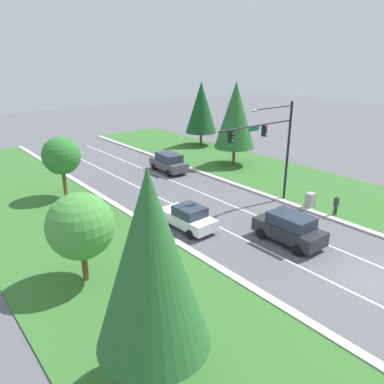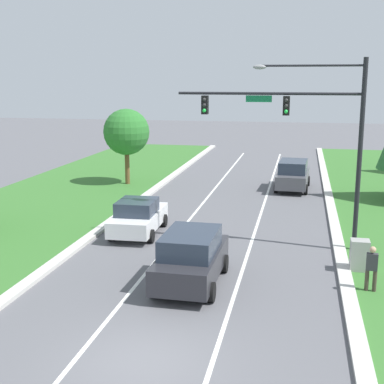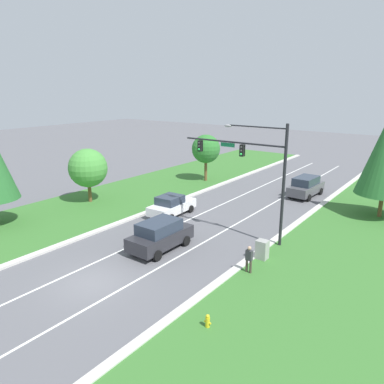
{
  "view_description": "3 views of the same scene",
  "coord_description": "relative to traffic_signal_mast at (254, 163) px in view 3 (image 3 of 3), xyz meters",
  "views": [
    {
      "loc": [
        -18.5,
        -7.52,
        11.44
      ],
      "look_at": [
        -1.91,
        13.04,
        1.84
      ],
      "focal_mm": 35.0,
      "sensor_mm": 36.0,
      "label": 1
    },
    {
      "loc": [
        3.87,
        -12.34,
        7.33
      ],
      "look_at": [
        -1.21,
        12.18,
        1.98
      ],
      "focal_mm": 50.0,
      "sensor_mm": 36.0,
      "label": 2
    },
    {
      "loc": [
        15.31,
        -11.54,
        10.3
      ],
      "look_at": [
        -0.95,
        10.54,
        2.62
      ],
      "focal_mm": 35.0,
      "sensor_mm": 36.0,
      "label": 3
    }
  ],
  "objects": [
    {
      "name": "lane_stripe_inner_right",
      "position": [
        -2.25,
        -10.71,
        -5.42
      ],
      "size": [
        0.14,
        81.0,
        0.01
      ],
      "color": "white",
      "rests_on": "ground_plane"
    },
    {
      "name": "white_sedan",
      "position": [
        -7.71,
        0.62,
        -4.59
      ],
      "size": [
        2.24,
        4.56,
        1.7
      ],
      "rotation": [
        0.0,
        0.0,
        0.04
      ],
      "color": "white",
      "rests_on": "ground_plane"
    },
    {
      "name": "charcoal_suv",
      "position": [
        -3.92,
        -5.16,
        -4.41
      ],
      "size": [
        2.25,
        4.65,
        1.98
      ],
      "rotation": [
        0.0,
        0.0,
        -0.01
      ],
      "color": "#28282D",
      "rests_on": "ground_plane"
    },
    {
      "name": "ground_plane",
      "position": [
        -4.05,
        -10.71,
        -5.43
      ],
      "size": [
        160.0,
        160.0,
        0.0
      ],
      "primitive_type": "plane",
      "color": "#5B5B60"
    },
    {
      "name": "oak_near_left_tree",
      "position": [
        -12.06,
        12.04,
        -1.74
      ],
      "size": [
        3.17,
        3.17,
        5.29
      ],
      "color": "brown",
      "rests_on": "ground_plane"
    },
    {
      "name": "utility_cabinet",
      "position": [
        2.16,
        -2.61,
        -4.79
      ],
      "size": [
        0.7,
        0.6,
        1.27
      ],
      "color": "#9E9E99",
      "rests_on": "ground_plane"
    },
    {
      "name": "curb_strip_right",
      "position": [
        1.6,
        -10.71,
        -5.35
      ],
      "size": [
        0.5,
        90.0,
        0.15
      ],
      "color": "beige",
      "rests_on": "ground_plane"
    },
    {
      "name": "graphite_suv",
      "position": [
        -0.7,
        12.75,
        -4.42
      ],
      "size": [
        2.32,
        4.87,
        1.96
      ],
      "rotation": [
        0.0,
        0.0,
        -0.05
      ],
      "color": "#4C4C51",
      "rests_on": "ground_plane"
    },
    {
      "name": "oak_far_left_tree",
      "position": [
        -16.07,
        -1.08,
        -2.18
      ],
      "size": [
        3.52,
        3.52,
        5.02
      ],
      "color": "brown",
      "rests_on": "ground_plane"
    },
    {
      "name": "fire_hydrant",
      "position": [
        3.32,
        -10.3,
        -5.08
      ],
      "size": [
        0.34,
        0.2,
        0.7
      ],
      "color": "gold",
      "rests_on": "ground_plane"
    },
    {
      "name": "lane_stripe_inner_left",
      "position": [
        -5.85,
        -10.71,
        -5.42
      ],
      "size": [
        0.14,
        81.0,
        0.01
      ],
      "color": "white",
      "rests_on": "ground_plane"
    },
    {
      "name": "grass_verge_right",
      "position": [
        6.85,
        -10.71,
        -5.39
      ],
      "size": [
        10.0,
        90.0,
        0.08
      ],
      "color": "#38702D",
      "rests_on": "ground_plane"
    },
    {
      "name": "curb_strip_left",
      "position": [
        -9.7,
        -10.71,
        -5.35
      ],
      "size": [
        0.5,
        90.0,
        0.15
      ],
      "color": "beige",
      "rests_on": "ground_plane"
    },
    {
      "name": "pedestrian",
      "position": [
        2.35,
        -4.69,
        -4.49
      ],
      "size": [
        0.4,
        0.25,
        1.69
      ],
      "rotation": [
        0.0,
        0.0,
        3.06
      ],
      "color": "#42382D",
      "rests_on": "ground_plane"
    },
    {
      "name": "traffic_signal_mast",
      "position": [
        0.0,
        0.0,
        0.0
      ],
      "size": [
        7.84,
        0.41,
        8.16
      ],
      "color": "black",
      "rests_on": "ground_plane"
    }
  ]
}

